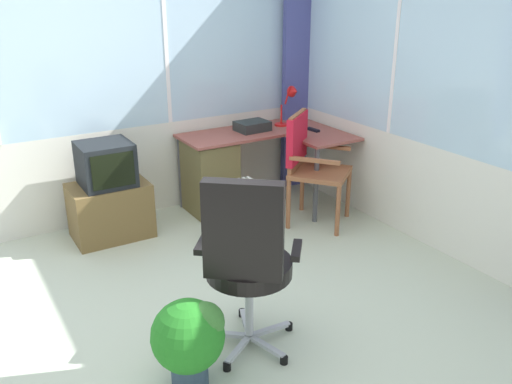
% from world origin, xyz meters
% --- Properties ---
extents(ground, '(5.38, 4.95, 0.06)m').
position_xyz_m(ground, '(0.00, 0.00, -0.03)').
color(ground, beige).
extents(north_window_panel, '(4.38, 0.07, 2.74)m').
position_xyz_m(north_window_panel, '(-0.00, 2.00, 1.36)').
color(north_window_panel, silver).
rests_on(north_window_panel, ground).
extents(east_window_panel, '(0.07, 3.95, 2.74)m').
position_xyz_m(east_window_panel, '(2.22, -0.00, 1.36)').
color(east_window_panel, silver).
rests_on(east_window_panel, ground).
extents(curtain_corner, '(0.33, 0.11, 2.64)m').
position_xyz_m(curtain_corner, '(2.09, 1.87, 1.32)').
color(curtain_corner, '#474C8F').
rests_on(curtain_corner, ground).
extents(desk, '(1.43, 1.03, 0.72)m').
position_xyz_m(desk, '(1.06, 1.66, 0.40)').
color(desk, '#984E44').
rests_on(desk, ground).
extents(desk_lamp, '(0.22, 0.19, 0.40)m').
position_xyz_m(desk_lamp, '(1.86, 1.66, 0.98)').
color(desk_lamp, red).
rests_on(desk_lamp, desk).
extents(tv_remote, '(0.06, 0.15, 0.02)m').
position_xyz_m(tv_remote, '(1.93, 1.38, 0.73)').
color(tv_remote, black).
rests_on(tv_remote, desk).
extents(paper_tray, '(0.31, 0.24, 0.09)m').
position_xyz_m(paper_tray, '(1.44, 1.68, 0.77)').
color(paper_tray, '#262C2B').
rests_on(paper_tray, desk).
extents(wooden_armchair, '(0.67, 0.67, 0.99)m').
position_xyz_m(wooden_armchair, '(1.61, 1.04, 0.63)').
color(wooden_armchair, '#965837').
rests_on(wooden_armchair, ground).
extents(office_chair, '(0.61, 0.60, 1.11)m').
position_xyz_m(office_chair, '(0.20, -0.33, 0.64)').
color(office_chair, '#B7B7BF').
rests_on(office_chair, ground).
extents(tv_on_stand, '(0.64, 0.44, 0.83)m').
position_xyz_m(tv_on_stand, '(0.00, 1.62, 0.37)').
color(tv_on_stand, brown).
rests_on(tv_on_stand, ground).
extents(space_heater, '(0.39, 0.17, 0.56)m').
position_xyz_m(space_heater, '(0.86, 0.94, 0.28)').
color(space_heater, silver).
rests_on(space_heater, ground).
extents(potted_plant, '(0.39, 0.39, 0.51)m').
position_xyz_m(potted_plant, '(-0.20, -0.42, 0.30)').
color(potted_plant, '#304456').
rests_on(potted_plant, ground).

